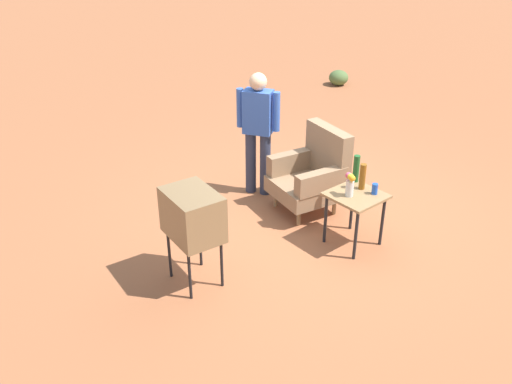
{
  "coord_description": "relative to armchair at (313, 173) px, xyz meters",
  "views": [
    {
      "loc": [
        4.18,
        -4.41,
        3.45
      ],
      "look_at": [
        0.1,
        -1.01,
        0.65
      ],
      "focal_mm": 38.32,
      "sensor_mm": 36.0,
      "label": 1
    }
  ],
  "objects": [
    {
      "name": "ground_plane",
      "position": [
        0.05,
        -0.04,
        -0.5
      ],
      "size": [
        60.0,
        60.0,
        0.0
      ],
      "primitive_type": "plane",
      "color": "#A05B38"
    },
    {
      "name": "armchair",
      "position": [
        0.0,
        0.0,
        0.0
      ],
      "size": [
        0.89,
        0.9,
        1.06
      ],
      "color": "#937047",
      "rests_on": "ground"
    },
    {
      "name": "side_table",
      "position": [
        0.88,
        -0.22,
        0.04
      ],
      "size": [
        0.56,
        0.56,
        0.64
      ],
      "color": "black",
      "rests_on": "ground"
    },
    {
      "name": "tv_on_stand",
      "position": [
        0.33,
        -1.99,
        0.28
      ],
      "size": [
        0.64,
        0.5,
        1.03
      ],
      "color": "black",
      "rests_on": "ground"
    },
    {
      "name": "person_standing",
      "position": [
        -0.78,
        -0.23,
        0.44
      ],
      "size": [
        0.5,
        0.38,
        1.64
      ],
      "color": "#2D3347",
      "rests_on": "ground"
    },
    {
      "name": "soda_can_blue",
      "position": [
        1.0,
        -0.06,
        0.2
      ],
      "size": [
        0.07,
        0.07,
        0.12
      ],
      "primitive_type": "cylinder",
      "color": "blue",
      "rests_on": "side_table"
    },
    {
      "name": "bottle_wine_green",
      "position": [
        0.66,
        0.02,
        0.3
      ],
      "size": [
        0.07,
        0.07,
        0.32
      ],
      "primitive_type": "cylinder",
      "color": "#1E5623",
      "rests_on": "side_table"
    },
    {
      "name": "bottle_tall_amber",
      "position": [
        0.83,
        -0.07,
        0.29
      ],
      "size": [
        0.07,
        0.07,
        0.3
      ],
      "primitive_type": "cylinder",
      "color": "brown",
      "rests_on": "side_table"
    },
    {
      "name": "flower_vase",
      "position": [
        0.85,
        -0.31,
        0.29
      ],
      "size": [
        0.15,
        0.1,
        0.27
      ],
      "color": "silver",
      "rests_on": "side_table"
    },
    {
      "name": "shrub_near",
      "position": [
        -3.46,
        4.29,
        -0.34
      ],
      "size": [
        0.41,
        0.41,
        0.32
      ],
      "primitive_type": "ellipsoid",
      "color": "#516B38",
      "rests_on": "ground"
    }
  ]
}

